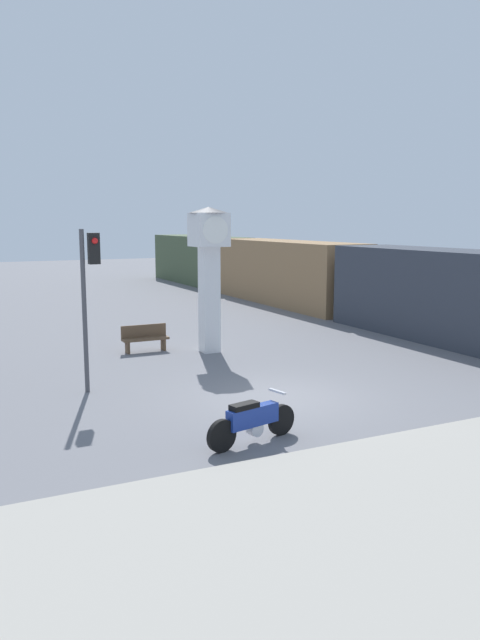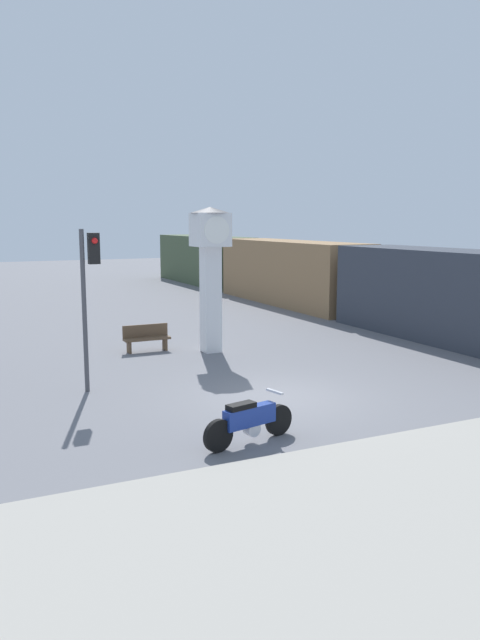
{
  "view_description": "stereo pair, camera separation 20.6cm",
  "coord_description": "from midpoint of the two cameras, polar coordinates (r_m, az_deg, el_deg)",
  "views": [
    {
      "loc": [
        -7.62,
        -13.42,
        4.45
      ],
      "look_at": [
        -0.1,
        1.99,
        1.73
      ],
      "focal_mm": 35.0,
      "sensor_mm": 36.0,
      "label": 1
    },
    {
      "loc": [
        -7.44,
        -13.51,
        4.45
      ],
      "look_at": [
        -0.1,
        1.99,
        1.73
      ],
      "focal_mm": 35.0,
      "sensor_mm": 36.0,
      "label": 2
    }
  ],
  "objects": [
    {
      "name": "motorcycle",
      "position": [
        12.73,
        0.67,
        -9.19
      ],
      "size": [
        2.2,
        0.7,
        0.98
      ],
      "rotation": [
        0.0,
        0.0,
        0.23
      ],
      "color": "black",
      "rests_on": "ground_plane"
    },
    {
      "name": "freight_train",
      "position": [
        34.15,
        4.14,
        4.37
      ],
      "size": [
        2.8,
        36.76,
        3.4
      ],
      "color": "#333842",
      "rests_on": "ground_plane"
    },
    {
      "name": "traffic_light",
      "position": [
        16.57,
        -13.99,
        3.48
      ],
      "size": [
        0.5,
        0.35,
        4.26
      ],
      "color": "#47474C",
      "rests_on": "ground_plane"
    },
    {
      "name": "bench",
      "position": [
        21.75,
        -8.96,
        -1.58
      ],
      "size": [
        1.6,
        0.44,
        0.92
      ],
      "color": "brown",
      "rests_on": "ground_plane"
    },
    {
      "name": "clock_tower",
      "position": [
        21.13,
        -3.13,
        5.8
      ],
      "size": [
        1.34,
        1.34,
        4.93
      ],
      "color": "white",
      "rests_on": "ground_plane"
    },
    {
      "name": "ground_plane",
      "position": [
        16.06,
        3.08,
        -7.09
      ],
      "size": [
        120.0,
        120.0,
        0.0
      ],
      "primitive_type": "plane",
      "color": "slate"
    }
  ]
}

